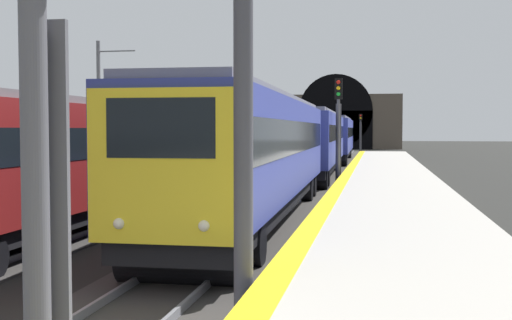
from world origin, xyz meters
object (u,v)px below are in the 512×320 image
(train_adjacent_platform, at_px, (175,148))
(catenary_mast_far, at_px, (205,117))
(railway_signal_far, at_px, (361,131))
(catenary_mast_near, at_px, (100,110))
(railway_signal_near, at_px, (35,136))
(train_main_approaching, at_px, (315,140))
(railway_signal_mid, at_px, (338,123))

(train_adjacent_platform, bearing_deg, catenary_mast_far, 12.76)
(railway_signal_far, height_order, catenary_mast_near, catenary_mast_near)
(railway_signal_near, bearing_deg, train_main_approaching, -177.06)
(train_adjacent_platform, bearing_deg, railway_signal_far, -7.96)
(railway_signal_mid, bearing_deg, train_main_approaching, -164.77)
(train_main_approaching, xyz_separation_m, railway_signal_far, (36.49, -1.86, 0.50))
(train_adjacent_platform, xyz_separation_m, railway_signal_near, (-23.35, -6.78, 0.81))
(catenary_mast_far, bearing_deg, railway_signal_near, -165.66)
(train_main_approaching, relative_size, train_adjacent_platform, 1.57)
(catenary_mast_near, relative_size, catenary_mast_far, 0.99)
(catenary_mast_near, xyz_separation_m, catenary_mast_far, (22.60, 0.01, 0.04))
(train_main_approaching, relative_size, railway_signal_mid, 10.45)
(railway_signal_near, bearing_deg, train_adjacent_platform, -163.80)
(railway_signal_mid, distance_m, railway_signal_far, 43.31)
(train_adjacent_platform, distance_m, catenary_mast_far, 30.74)
(railway_signal_far, bearing_deg, catenary_mast_far, -35.15)
(railway_signal_near, bearing_deg, catenary_mast_near, -156.05)
(train_main_approaching, relative_size, catenary_mast_near, 7.30)
(railway_signal_mid, height_order, catenary_mast_far, catenary_mast_far)
(train_main_approaching, distance_m, railway_signal_mid, 7.14)
(railway_signal_mid, xyz_separation_m, catenary_mast_far, (23.97, 13.62, 0.80))
(catenary_mast_near, bearing_deg, train_adjacent_platform, -136.90)
(railway_signal_near, relative_size, catenary_mast_far, 0.61)
(railway_signal_near, relative_size, railway_signal_far, 1.02)
(train_adjacent_platform, bearing_deg, railway_signal_mid, -48.92)
(train_adjacent_platform, relative_size, catenary_mast_near, 4.64)
(train_main_approaching, bearing_deg, railway_signal_far, 176.14)
(railway_signal_far, distance_m, catenary_mast_far, 23.69)
(catenary_mast_near, bearing_deg, railway_signal_mid, -95.71)
(railway_signal_near, distance_m, railway_signal_far, 72.59)
(train_main_approaching, height_order, catenary_mast_near, catenary_mast_near)
(railway_signal_far, height_order, catenary_mast_far, catenary_mast_far)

